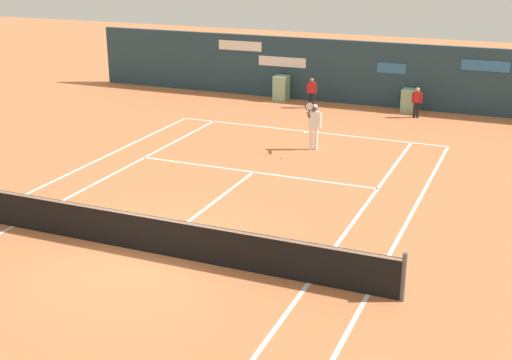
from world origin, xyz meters
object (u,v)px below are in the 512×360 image
object	(u,v)px
tennis_ball_mid_court	(282,157)
tennis_ball_by_sideline	(173,165)
ball_kid_left_post	(417,100)
ball_kid_centre_post	(311,91)
player_on_baseline	(314,123)

from	to	relation	value
tennis_ball_mid_court	tennis_ball_by_sideline	bearing A→B (deg)	-145.10
ball_kid_left_post	tennis_ball_by_sideline	world-z (taller)	ball_kid_left_post
ball_kid_centre_post	tennis_ball_by_sideline	distance (m)	9.65
player_on_baseline	ball_kid_centre_post	bearing A→B (deg)	-94.63
ball_kid_centre_post	tennis_ball_by_sideline	size ratio (longest dim) A/B	19.31
ball_kid_left_post	tennis_ball_by_sideline	bearing A→B (deg)	49.96
player_on_baseline	tennis_ball_mid_court	xyz separation A→B (m)	(-0.64, -1.37, -0.93)
player_on_baseline	tennis_ball_by_sideline	world-z (taller)	player_on_baseline
player_on_baseline	ball_kid_left_post	distance (m)	6.51
ball_kid_left_post	ball_kid_centre_post	bearing A→B (deg)	-7.14
tennis_ball_by_sideline	tennis_ball_mid_court	size ratio (longest dim) A/B	1.00
ball_kid_left_post	tennis_ball_by_sideline	size ratio (longest dim) A/B	18.58
ball_kid_centre_post	ball_kid_left_post	xyz separation A→B (m)	(4.55, 0.00, -0.03)
player_on_baseline	tennis_ball_mid_court	bearing A→B (deg)	41.43
tennis_ball_mid_court	player_on_baseline	bearing A→B (deg)	65.10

